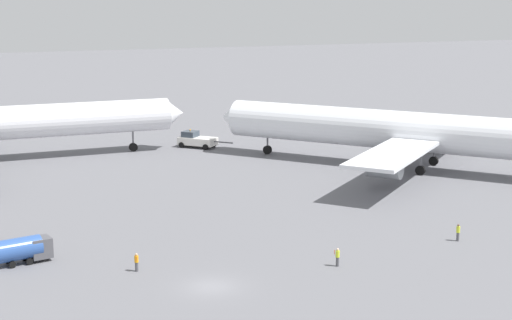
% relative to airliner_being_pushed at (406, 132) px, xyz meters
% --- Properties ---
extents(ground_plane, '(600.00, 600.00, 0.00)m').
position_rel_airliner_being_pushed_xyz_m(ground_plane, '(-40.27, -31.69, -5.10)').
color(ground_plane, slate).
extents(airliner_being_pushed, '(41.55, 48.20, 15.45)m').
position_rel_airliner_being_pushed_xyz_m(airliner_being_pushed, '(0.00, 0.00, 0.00)').
color(airliner_being_pushed, white).
rests_on(airliner_being_pushed, ground).
extents(pushback_tug, '(7.29, 7.75, 2.81)m').
position_rel_airliner_being_pushed_xyz_m(pushback_tug, '(-21.51, 26.01, -3.91)').
color(pushback_tug, white).
rests_on(pushback_tug, ground).
extents(gse_fuel_bowser_stubby, '(5.16, 2.73, 2.40)m').
position_rel_airliner_being_pushed_xyz_m(gse_fuel_bowser_stubby, '(-53.52, -19.74, -3.77)').
color(gse_fuel_bowser_stubby, '#2D5199').
rests_on(gse_fuel_bowser_stubby, ground).
extents(ground_crew_marshaller_foreground, '(0.38, 0.45, 1.65)m').
position_rel_airliner_being_pushed_xyz_m(ground_crew_marshaller_foreground, '(-28.46, -31.50, -4.24)').
color(ground_crew_marshaller_foreground, '#4C4C51').
rests_on(ground_crew_marshaller_foreground, ground).
extents(ground_crew_ramp_agent_by_cones, '(0.36, 0.50, 1.62)m').
position_rel_airliner_being_pushed_xyz_m(ground_crew_ramp_agent_by_cones, '(-44.93, -25.75, -4.26)').
color(ground_crew_ramp_agent_by_cones, '#4C4C51').
rests_on(ground_crew_ramp_agent_by_cones, ground).
extents(ground_crew_wing_walker_right, '(0.36, 0.36, 1.69)m').
position_rel_airliner_being_pushed_xyz_m(ground_crew_wing_walker_right, '(-14.22, -29.83, -4.22)').
color(ground_crew_wing_walker_right, '#4C4C51').
rests_on(ground_crew_wing_walker_right, ground).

